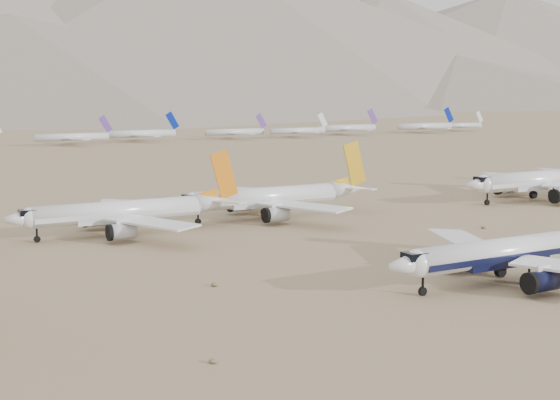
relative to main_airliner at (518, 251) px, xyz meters
name	(u,v)px	position (x,y,z in m)	size (l,w,h in m)	color
ground	(442,282)	(-10.63, 4.50, -4.45)	(7000.00, 7000.00, 0.00)	olive
main_airliner	(518,251)	(0.00, 0.00, 0.00)	(45.87, 44.80, 16.19)	silver
row2_navy_widebody	(546,180)	(72.69, 59.72, 0.70)	(51.83, 50.69, 18.44)	silver
row2_gold_tail	(274,197)	(-3.23, 69.04, 0.20)	(46.66, 45.64, 16.62)	silver
row2_orange_tail	(128,212)	(-38.13, 65.50, 0.05)	(44.99, 44.01, 16.05)	silver
distant_storage_row	(93,135)	(34.37, 338.47, 0.01)	(618.61, 61.30, 15.31)	silver
foothills	(244,69)	(516.05, 1104.50, 62.70)	(4637.50, 1395.00, 155.00)	slate
desert_scrub	(400,359)	(-37.54, -19.56, -4.17)	(219.83, 121.67, 0.63)	brown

